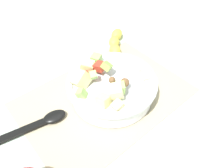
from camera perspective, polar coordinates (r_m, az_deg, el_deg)
The scene contains 5 objects.
ground_plane at distance 0.60m, azimuth -1.82°, elevation -3.46°, with size 2.40×2.40×0.00m, color silver.
placemat at distance 0.60m, azimuth -1.83°, elevation -3.27°, with size 0.44×0.31×0.01m, color tan.
salad_bowl at distance 0.57m, azimuth -0.18°, elevation -0.42°, with size 0.23×0.23×0.10m.
serving_spoon at distance 0.56m, azimuth -19.84°, elevation -10.17°, with size 0.24×0.07×0.01m.
banana_whole at distance 0.76m, azimuth 0.87°, elevation 10.85°, with size 0.13×0.13×0.04m.
Camera 1 is at (0.24, 0.31, 0.45)m, focal length 35.23 mm.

